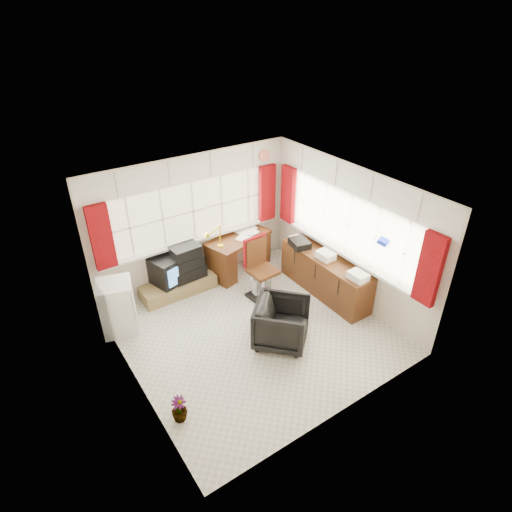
{
  "coord_description": "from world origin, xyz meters",
  "views": [
    {
      "loc": [
        -3.04,
        -4.56,
        4.77
      ],
      "look_at": [
        0.42,
        0.55,
        1.06
      ],
      "focal_mm": 30.0,
      "sensor_mm": 36.0,
      "label": 1
    }
  ],
  "objects_px": {
    "desk": "(239,252)",
    "credenza": "(325,275)",
    "radiator": "(262,284)",
    "desk_lamp": "(220,231)",
    "task_chair": "(259,266)",
    "tv_bench": "(179,287)",
    "mini_fridge": "(118,307)",
    "office_chair": "(282,323)",
    "crt_tv": "(168,270)"
  },
  "relations": [
    {
      "from": "desk",
      "to": "mini_fridge",
      "type": "bearing_deg",
      "value": -170.21
    },
    {
      "from": "desk_lamp",
      "to": "radiator",
      "type": "bearing_deg",
      "value": -64.86
    },
    {
      "from": "desk",
      "to": "crt_tv",
      "type": "xyz_separation_m",
      "value": [
        -1.49,
        0.05,
        0.08
      ]
    },
    {
      "from": "desk",
      "to": "desk_lamp",
      "type": "xyz_separation_m",
      "value": [
        -0.47,
        -0.12,
        0.66
      ]
    },
    {
      "from": "desk",
      "to": "mini_fridge",
      "type": "xyz_separation_m",
      "value": [
        -2.62,
        -0.45,
        0.04
      ]
    },
    {
      "from": "office_chair",
      "to": "radiator",
      "type": "xyz_separation_m",
      "value": [
        0.5,
        1.25,
        -0.15
      ]
    },
    {
      "from": "desk_lamp",
      "to": "credenza",
      "type": "relative_size",
      "value": 0.23
    },
    {
      "from": "radiator",
      "to": "mini_fridge",
      "type": "distance_m",
      "value": 2.6
    },
    {
      "from": "radiator",
      "to": "credenza",
      "type": "relative_size",
      "value": 0.27
    },
    {
      "from": "crt_tv",
      "to": "mini_fridge",
      "type": "bearing_deg",
      "value": -155.97
    },
    {
      "from": "radiator",
      "to": "tv_bench",
      "type": "relative_size",
      "value": 0.39
    },
    {
      "from": "mini_fridge",
      "to": "task_chair",
      "type": "bearing_deg",
      "value": -10.69
    },
    {
      "from": "task_chair",
      "to": "radiator",
      "type": "relative_size",
      "value": 2.15
    },
    {
      "from": "tv_bench",
      "to": "crt_tv",
      "type": "relative_size",
      "value": 2.05
    },
    {
      "from": "radiator",
      "to": "crt_tv",
      "type": "distance_m",
      "value": 1.75
    },
    {
      "from": "desk",
      "to": "tv_bench",
      "type": "relative_size",
      "value": 1.04
    },
    {
      "from": "task_chair",
      "to": "tv_bench",
      "type": "xyz_separation_m",
      "value": [
        -1.22,
        0.88,
        -0.5
      ]
    },
    {
      "from": "desk",
      "to": "desk_lamp",
      "type": "relative_size",
      "value": 3.18
    },
    {
      "from": "crt_tv",
      "to": "office_chair",
      "type": "bearing_deg",
      "value": -67.94
    },
    {
      "from": "desk_lamp",
      "to": "tv_bench",
      "type": "bearing_deg",
      "value": 174.77
    },
    {
      "from": "crt_tv",
      "to": "tv_bench",
      "type": "bearing_deg",
      "value": -35.12
    },
    {
      "from": "desk",
      "to": "crt_tv",
      "type": "distance_m",
      "value": 1.49
    },
    {
      "from": "desk",
      "to": "radiator",
      "type": "xyz_separation_m",
      "value": [
        -0.08,
        -0.95,
        -0.2
      ]
    },
    {
      "from": "radiator",
      "to": "task_chair",
      "type": "bearing_deg",
      "value": 151.47
    },
    {
      "from": "desk",
      "to": "credenza",
      "type": "distance_m",
      "value": 1.8
    },
    {
      "from": "desk_lamp",
      "to": "tv_bench",
      "type": "distance_m",
      "value": 1.31
    },
    {
      "from": "office_chair",
      "to": "desk",
      "type": "bearing_deg",
      "value": 32.2
    },
    {
      "from": "tv_bench",
      "to": "desk",
      "type": "bearing_deg",
      "value": 1.52
    },
    {
      "from": "credenza",
      "to": "mini_fridge",
      "type": "xyz_separation_m",
      "value": [
        -3.53,
        1.1,
        0.07
      ]
    },
    {
      "from": "credenza",
      "to": "crt_tv",
      "type": "bearing_deg",
      "value": 146.23
    },
    {
      "from": "office_chair",
      "to": "tv_bench",
      "type": "relative_size",
      "value": 0.59
    },
    {
      "from": "credenza",
      "to": "tv_bench",
      "type": "distance_m",
      "value": 2.75
    },
    {
      "from": "task_chair",
      "to": "crt_tv",
      "type": "height_order",
      "value": "task_chair"
    },
    {
      "from": "task_chair",
      "to": "office_chair",
      "type": "distance_m",
      "value": 1.38
    },
    {
      "from": "desk_lamp",
      "to": "task_chair",
      "type": "bearing_deg",
      "value": -67.61
    },
    {
      "from": "desk",
      "to": "office_chair",
      "type": "xyz_separation_m",
      "value": [
        -0.58,
        -2.2,
        -0.05
      ]
    },
    {
      "from": "mini_fridge",
      "to": "desk",
      "type": "bearing_deg",
      "value": 9.79
    },
    {
      "from": "office_chair",
      "to": "mini_fridge",
      "type": "height_order",
      "value": "mini_fridge"
    },
    {
      "from": "task_chair",
      "to": "crt_tv",
      "type": "xyz_separation_m",
      "value": [
        -1.35,
        0.97,
        -0.12
      ]
    },
    {
      "from": "desk",
      "to": "crt_tv",
      "type": "height_order",
      "value": "desk"
    },
    {
      "from": "task_chair",
      "to": "mini_fridge",
      "type": "relative_size",
      "value": 1.27
    },
    {
      "from": "office_chair",
      "to": "crt_tv",
      "type": "bearing_deg",
      "value": 68.96
    },
    {
      "from": "desk_lamp",
      "to": "office_chair",
      "type": "relative_size",
      "value": 0.55
    },
    {
      "from": "credenza",
      "to": "mini_fridge",
      "type": "height_order",
      "value": "mini_fridge"
    },
    {
      "from": "desk",
      "to": "credenza",
      "type": "height_order",
      "value": "credenza"
    },
    {
      "from": "radiator",
      "to": "office_chair",
      "type": "bearing_deg",
      "value": -111.72
    },
    {
      "from": "desk_lamp",
      "to": "mini_fridge",
      "type": "relative_size",
      "value": 0.49
    },
    {
      "from": "desk_lamp",
      "to": "mini_fridge",
      "type": "bearing_deg",
      "value": -171.17
    },
    {
      "from": "office_chair",
      "to": "credenza",
      "type": "relative_size",
      "value": 0.41
    },
    {
      "from": "desk",
      "to": "tv_bench",
      "type": "height_order",
      "value": "desk"
    }
  ]
}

